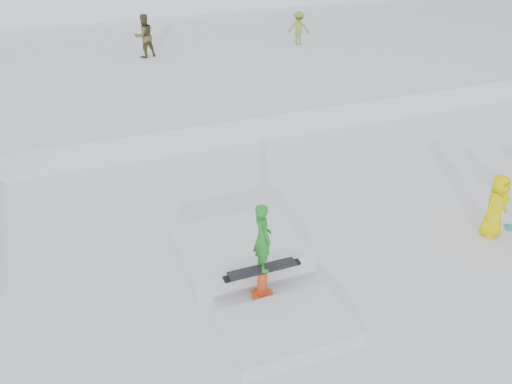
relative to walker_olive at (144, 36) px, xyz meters
name	(u,v)px	position (x,y,z in m)	size (l,w,h in m)	color
ground	(270,286)	(-0.88, -15.31, -1.69)	(120.00, 120.00, 0.00)	white
snow_midrise	(123,64)	(-0.88, 0.69, -1.29)	(50.00, 18.00, 0.80)	white
walker_olive	(144,36)	(0.00, 0.00, 0.00)	(0.86, 0.67, 1.77)	brown
walker_ygreen	(299,28)	(6.91, -0.46, -0.16)	(0.94, 0.54, 1.45)	olive
spectator_yellow	(496,206)	(4.72, -15.43, -0.91)	(0.75, 0.49, 1.54)	#FFE600
jib_rail_feature	(252,268)	(-1.14, -14.96, -1.38)	(2.60, 4.40, 2.11)	white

